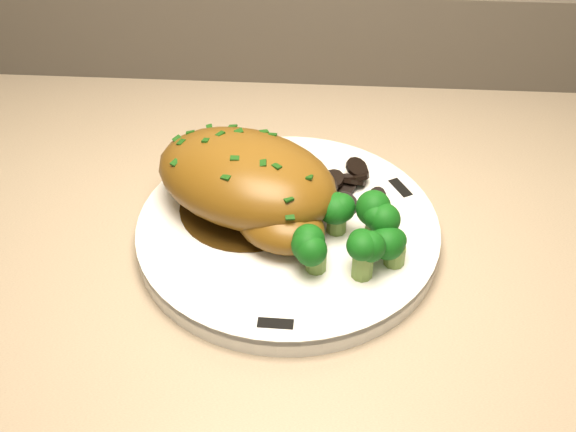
{
  "coord_description": "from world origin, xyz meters",
  "views": [
    {
      "loc": [
        -0.28,
        1.16,
        1.3
      ],
      "look_at": [
        -0.31,
        1.68,
        0.84
      ],
      "focal_mm": 45.0,
      "sensor_mm": 36.0,
      "label": 1
    }
  ],
  "objects": [
    {
      "name": "rim_accent_1",
      "position": [
        -0.42,
        1.75,
        0.83
      ],
      "size": [
        0.03,
        0.03,
        0.0
      ],
      "primitive_type": "cube",
      "rotation": [
        0.0,
        0.0,
        4.17
      ],
      "color": "black",
      "rests_on": "plate"
    },
    {
      "name": "plate",
      "position": [
        -0.31,
        1.68,
        0.82
      ],
      "size": [
        0.3,
        0.3,
        0.02
      ],
      "primitive_type": "cylinder",
      "rotation": [
        0.0,
        0.0,
        -0.01
      ],
      "color": "white",
      "rests_on": "counter"
    },
    {
      "name": "mushroom_pile",
      "position": [
        -0.28,
        1.73,
        0.84
      ],
      "size": [
        0.11,
        0.08,
        0.03
      ],
      "color": "black",
      "rests_on": "plate"
    },
    {
      "name": "rim_accent_0",
      "position": [
        -0.2,
        1.74,
        0.83
      ],
      "size": [
        0.02,
        0.03,
        0.0
      ],
      "primitive_type": "cube",
      "rotation": [
        0.0,
        0.0,
        2.07
      ],
      "color": "black",
      "rests_on": "plate"
    },
    {
      "name": "chicken_breast",
      "position": [
        -0.35,
        1.7,
        0.87
      ],
      "size": [
        0.22,
        0.19,
        0.07
      ],
      "rotation": [
        0.0,
        0.0,
        -0.43
      ],
      "color": "brown",
      "rests_on": "plate"
    },
    {
      "name": "gravy_pool",
      "position": [
        -0.36,
        1.7,
        0.83
      ],
      "size": [
        0.14,
        0.14,
        0.0
      ],
      "primitive_type": "cylinder",
      "color": "#321F09",
      "rests_on": "plate"
    },
    {
      "name": "broccoli_florets",
      "position": [
        -0.26,
        1.64,
        0.86
      ],
      "size": [
        0.12,
        0.09,
        0.04
      ],
      "rotation": [
        0.0,
        0.0,
        0.39
      ],
      "color": "olive",
      "rests_on": "plate"
    },
    {
      "name": "rim_accent_2",
      "position": [
        -0.32,
        1.55,
        0.83
      ],
      "size": [
        0.03,
        0.01,
        0.0
      ],
      "primitive_type": "cube",
      "rotation": [
        0.0,
        0.0,
        6.26
      ],
      "color": "black",
      "rests_on": "plate"
    }
  ]
}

